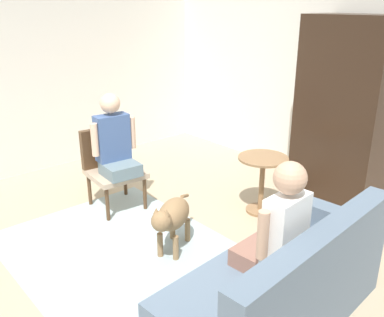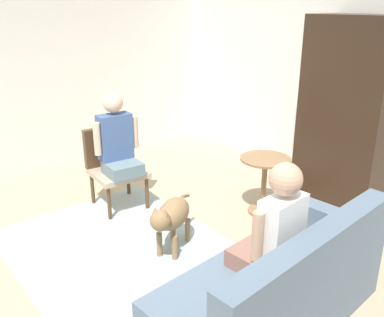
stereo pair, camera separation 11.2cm
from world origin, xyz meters
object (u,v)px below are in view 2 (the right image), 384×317
Objects in this scene: couch at (279,287)px; armchair at (113,161)px; person_on_armchair at (117,140)px; dog at (172,216)px; round_end_table at (264,177)px; person_on_couch at (275,230)px; armoire_cabinet at (348,113)px.

couch is 2.60m from armchair.
person_on_armchair is 1.24× the size of dog.
round_end_table reaches higher than dog.
couch reaches higher than round_end_table.
round_end_table is at bearing 135.15° from couch.
round_end_table is (-1.22, 1.30, -0.34)m from person_on_couch.
armchair is 1.37× the size of round_end_table.
round_end_table is (1.32, 1.18, -0.09)m from armchair.
armoire_cabinet is at bearing 112.35° from couch.
armchair is 1.02× the size of person_on_armchair.
dog is (-1.29, -0.03, 0.07)m from couch.
dog is (1.30, -0.12, -0.16)m from armchair.
armoire_cabinet is (-0.89, 2.32, 0.30)m from person_on_couch.
person_on_couch is 2.39m from person_on_armchair.
person_on_armchair is 1.24m from dog.
dog is at bearing -5.14° from armchair.
armoire_cabinet reaches higher than person_on_armchair.
person_on_couch reaches higher than armchair.
couch is 1.80m from round_end_table.
round_end_table is 1.25m from armoire_cabinet.
armchair is at bearing -138.21° from round_end_table.
armoire_cabinet is (0.33, 1.02, 0.64)m from round_end_table.
round_end_table is 0.92× the size of dog.
couch is 2.12× the size of person_on_armchair.
person_on_couch is (2.54, -0.12, 0.25)m from armchair.
armchair is 0.42× the size of armoire_cabinet.
armchair reaches higher than round_end_table.
person_on_armchair is 2.68m from armoire_cabinet.
armoire_cabinet is (0.35, 2.31, 0.71)m from dog.
person_on_armchair is at bearing 177.36° from person_on_couch.
armchair reaches higher than dog.
person_on_couch reaches higher than couch.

